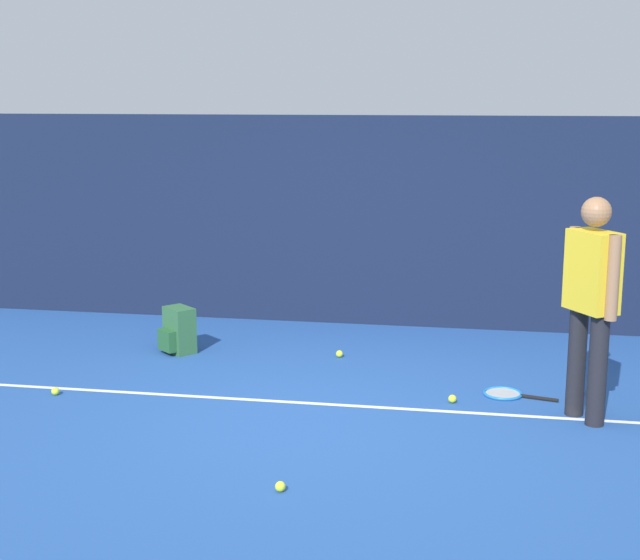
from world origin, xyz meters
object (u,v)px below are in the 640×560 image
at_px(tennis_racket, 506,394).
at_px(backpack, 178,331).
at_px(tennis_ball_mid_court, 452,399).
at_px(tennis_ball_by_fence, 280,486).
at_px(water_bottle, 580,381).
at_px(tennis_ball_far_left, 339,354).
at_px(tennis_player, 591,296).
at_px(tennis_ball_near_player, 55,391).

bearing_deg(tennis_racket, backpack, 0.39).
bearing_deg(tennis_ball_mid_court, backpack, 159.13).
distance_m(tennis_racket, backpack, 3.16).
bearing_deg(tennis_ball_by_fence, water_bottle, 48.25).
relative_size(tennis_ball_far_left, water_bottle, 0.30).
distance_m(tennis_ball_mid_court, tennis_ball_far_left, 1.56).
xyz_separation_m(tennis_racket, water_bottle, (0.60, 0.14, 0.10)).
relative_size(tennis_player, backpack, 3.86).
bearing_deg(water_bottle, tennis_ball_by_fence, -131.75).
xyz_separation_m(tennis_racket, tennis_ball_near_player, (-3.65, -0.64, 0.02)).
height_order(tennis_ball_by_fence, water_bottle, water_bottle).
height_order(tennis_ball_near_player, tennis_ball_by_fence, same).
bearing_deg(tennis_player, tennis_ball_near_player, 59.24).
bearing_deg(tennis_ball_far_left, tennis_racket, -29.15).
distance_m(tennis_ball_far_left, water_bottle, 2.24).
distance_m(tennis_racket, tennis_ball_far_left, 1.74).
bearing_deg(water_bottle, tennis_player, -92.71).
distance_m(tennis_racket, tennis_ball_by_fence, 2.56).
height_order(tennis_racket, backpack, backpack).
height_order(tennis_racket, tennis_ball_near_player, tennis_ball_near_player).
height_order(tennis_ball_far_left, water_bottle, water_bottle).
height_order(backpack, tennis_ball_near_player, backpack).
xyz_separation_m(tennis_player, tennis_ball_by_fence, (-2.00, -1.66, -0.93)).
bearing_deg(tennis_ball_mid_court, tennis_player, -11.80).
bearing_deg(tennis_ball_by_fence, tennis_ball_mid_court, 61.88).
bearing_deg(backpack, tennis_ball_mid_court, 20.05).
bearing_deg(tennis_ball_near_player, tennis_ball_by_fence, -33.71).
distance_m(backpack, tennis_ball_near_player, 1.52).
relative_size(backpack, water_bottle, 2.01).
height_order(backpack, water_bottle, backpack).
height_order(tennis_player, tennis_ball_mid_court, tennis_player).
bearing_deg(tennis_racket, tennis_player, 154.25).
bearing_deg(tennis_ball_near_player, backpack, 66.97).
xyz_separation_m(tennis_ball_by_fence, tennis_ball_far_left, (-0.10, 2.98, 0.00)).
distance_m(tennis_ball_near_player, tennis_ball_far_left, 2.60).
bearing_deg(tennis_ball_near_player, tennis_ball_mid_court, 6.73).
bearing_deg(tennis_racket, tennis_ball_far_left, -15.17).
xyz_separation_m(tennis_player, water_bottle, (0.03, 0.61, -0.86)).
relative_size(tennis_player, tennis_ball_near_player, 25.76).
height_order(tennis_racket, water_bottle, water_bottle).
distance_m(tennis_ball_by_fence, water_bottle, 3.04).
relative_size(backpack, tennis_ball_far_left, 6.67).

